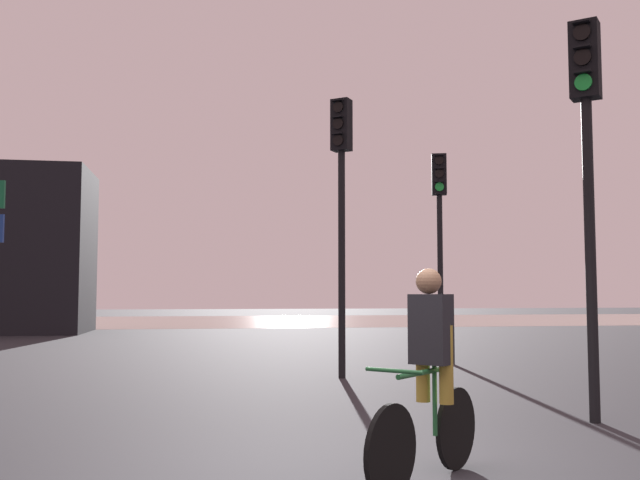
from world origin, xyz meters
TOP-DOWN VIEW (x-y plane):
  - water_strip at (0.00, 32.01)m, footprint 80.00×16.00m
  - traffic_light_near_right at (3.14, 2.22)m, footprint 0.41×0.42m
  - traffic_light_center at (1.15, 6.73)m, footprint 0.40×0.42m
  - traffic_light_far_right at (3.89, 9.66)m, footprint 0.37×0.39m
  - cyclist at (0.58, 0.12)m, footprint 1.24×1.24m

SIDE VIEW (x-z plane):
  - water_strip at x=0.00m, z-range 0.00..0.01m
  - cyclist at x=0.58m, z-range 0.01..1.63m
  - traffic_light_far_right at x=3.89m, z-range 0.87..5.35m
  - traffic_light_near_right at x=3.14m, z-range 0.88..5.43m
  - traffic_light_center at x=1.15m, z-range 0.91..5.69m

